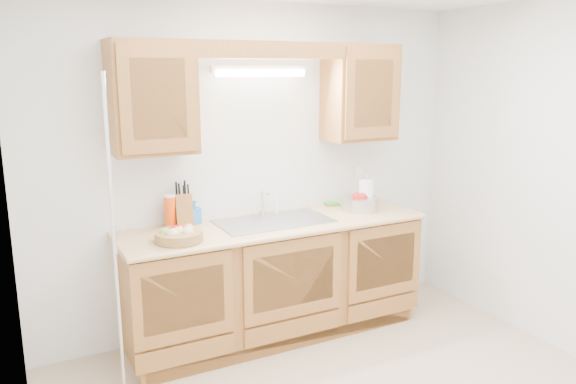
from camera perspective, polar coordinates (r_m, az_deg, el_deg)
room at (r=3.09m, az=8.38°, el=-2.02°), size 3.52×3.50×2.50m
base_cabinets at (r=4.32m, az=-1.38°, el=-8.93°), size 2.20×0.60×0.86m
countertop at (r=4.17m, az=-1.33°, el=-3.35°), size 2.30×0.63×0.04m
upper_cabinet_left at (r=3.87m, az=-13.66°, el=9.30°), size 0.55×0.33×0.75m
upper_cabinet_right at (r=4.56m, az=7.31°, el=9.97°), size 0.55×0.33×0.75m
valance at (r=4.02m, az=-1.45°, el=14.24°), size 2.20×0.05×0.12m
fluorescent_fixture at (r=4.22m, az=-2.82°, el=12.20°), size 0.76×0.08×0.08m
sink at (r=4.20m, az=-1.45°, el=-3.96°), size 0.84×0.46×0.36m
wire_shelf_pole at (r=3.55m, az=-17.22°, el=-4.74°), size 0.03×0.03×2.00m
outlet_plate at (r=4.83m, az=7.21°, el=2.05°), size 0.08×0.01×0.12m
fruit_basket at (r=3.77m, az=-11.03°, el=-4.28°), size 0.39×0.39×0.10m
knife_block at (r=4.09m, az=-10.55°, el=-1.81°), size 0.15×0.21×0.34m
orange_canister at (r=4.05m, az=-11.89°, el=-1.99°), size 0.08×0.08×0.25m
soap_bottle at (r=4.16m, az=-9.50°, el=-2.03°), size 0.10×0.10×0.17m
sponge at (r=4.68m, az=4.50°, el=-1.24°), size 0.13×0.10×0.02m
paper_towel at (r=4.54m, az=7.93°, el=-0.33°), size 0.14×0.14×0.29m
apple_bowl at (r=4.53m, az=7.35°, el=-1.05°), size 0.37×0.37×0.15m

